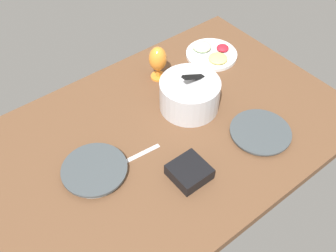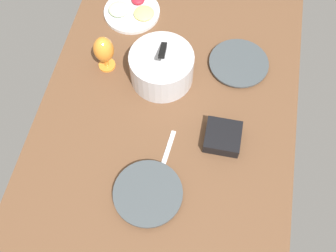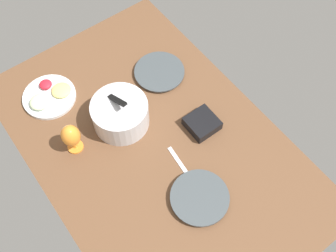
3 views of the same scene
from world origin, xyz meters
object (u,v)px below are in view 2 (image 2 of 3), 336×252
at_px(hurricane_glass_orange, 104,51).
at_px(square_bowl_black, 223,137).
at_px(dinner_plate_left, 149,194).
at_px(fruit_platter, 132,11).
at_px(dinner_plate_right, 239,64).
at_px(mixing_bowl, 162,66).

relative_size(hurricane_glass_orange, square_bowl_black, 1.26).
xyz_separation_m(dinner_plate_left, fruit_platter, (0.85, 0.27, 0.00)).
xyz_separation_m(dinner_plate_right, fruit_platter, (0.20, 0.52, 0.01)).
distance_m(fruit_platter, square_bowl_black, 0.76).
xyz_separation_m(mixing_bowl, hurricane_glass_orange, (0.01, 0.24, 0.03)).
bearing_deg(fruit_platter, hurricane_glass_orange, 173.76).
relative_size(dinner_plate_left, fruit_platter, 0.98).
xyz_separation_m(dinner_plate_right, hurricane_glass_orange, (-0.11, 0.56, 0.09)).
xyz_separation_m(hurricane_glass_orange, square_bowl_black, (-0.26, -0.54, -0.08)).
relative_size(mixing_bowl, hurricane_glass_orange, 1.59).
xyz_separation_m(fruit_platter, square_bowl_black, (-0.57, -0.50, 0.01)).
xyz_separation_m(mixing_bowl, fruit_platter, (0.33, 0.21, -0.06)).
bearing_deg(dinner_plate_right, square_bowl_black, 176.58).
xyz_separation_m(dinner_plate_left, hurricane_glass_orange, (0.53, 0.30, 0.09)).
relative_size(dinner_plate_left, square_bowl_black, 1.85).
bearing_deg(fruit_platter, square_bowl_black, -138.77).
xyz_separation_m(dinner_plate_left, square_bowl_black, (0.28, -0.23, 0.01)).
distance_m(fruit_platter, hurricane_glass_orange, 0.33).
height_order(mixing_bowl, fruit_platter, mixing_bowl).
bearing_deg(dinner_plate_right, hurricane_glass_orange, 101.40).
bearing_deg(square_bowl_black, dinner_plate_right, -3.42).
bearing_deg(hurricane_glass_orange, mixing_bowl, -92.97).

